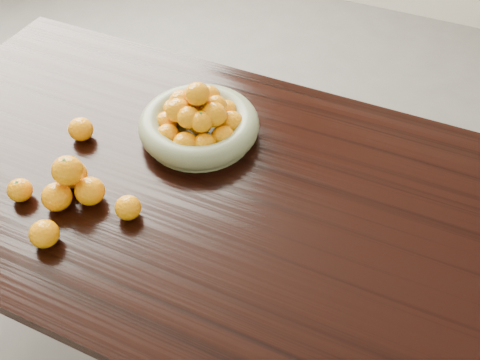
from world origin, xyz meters
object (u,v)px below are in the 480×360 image
at_px(dining_table, 228,214).
at_px(loose_orange_0, 20,190).
at_px(orange_pyramid, 72,183).
at_px(fruit_bowl, 199,122).

relative_size(dining_table, loose_orange_0, 32.30).
bearing_deg(orange_pyramid, loose_orange_0, -153.71).
distance_m(dining_table, loose_orange_0, 0.53).
bearing_deg(dining_table, fruit_bowl, 135.41).
bearing_deg(dining_table, loose_orange_0, -153.10).
height_order(dining_table, loose_orange_0, loose_orange_0).
relative_size(fruit_bowl, orange_pyramid, 2.19).
distance_m(fruit_bowl, loose_orange_0, 0.49).
height_order(orange_pyramid, loose_orange_0, orange_pyramid).
bearing_deg(dining_table, orange_pyramid, -152.89).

